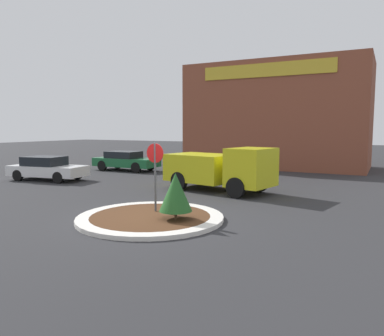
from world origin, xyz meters
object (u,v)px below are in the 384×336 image
object	(u,v)px
utility_truck	(220,168)
stop_sign	(155,166)
parked_sedan_green	(126,161)
parked_sedan_white	(47,168)

from	to	relation	value
utility_truck	stop_sign	bearing A→B (deg)	-78.71
utility_truck	parked_sedan_green	bearing A→B (deg)	163.82
parked_sedan_green	parked_sedan_white	world-z (taller)	parked_sedan_white
stop_sign	parked_sedan_white	distance (m)	10.76
parked_sedan_green	parked_sedan_white	xyz separation A→B (m)	(-0.90, -5.80, -0.02)
stop_sign	utility_truck	xyz separation A→B (m)	(-0.00, 5.30, -0.57)
utility_truck	parked_sedan_white	xyz separation A→B (m)	(-9.87, -1.14, -0.40)
parked_sedan_green	parked_sedan_white	size ratio (longest dim) A/B	1.00
stop_sign	parked_sedan_green	world-z (taller)	stop_sign
parked_sedan_white	parked_sedan_green	bearing A→B (deg)	72.34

